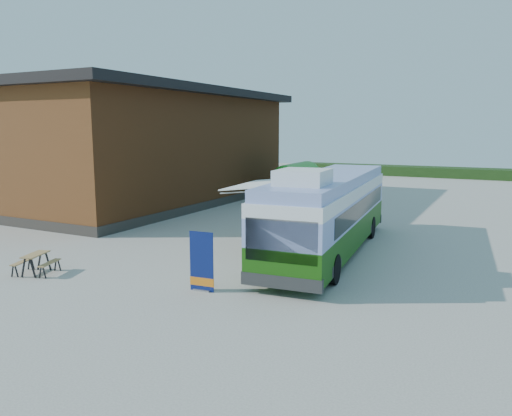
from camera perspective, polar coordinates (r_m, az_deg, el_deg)
The scene contains 10 objects.
ground at distance 20.07m, azimuth -4.29°, elevation -5.25°, with size 100.00×100.00×0.00m, color #BCB7AD.
barn at distance 33.70m, azimuth -10.82°, elevation 6.59°, with size 9.60×21.20×7.50m.
hedge at distance 54.80m, azimuth 24.81°, elevation 3.57°, with size 40.00×3.00×1.00m, color #264419.
bus at distance 19.97m, azimuth 8.33°, elevation -0.29°, with size 3.58×12.04×3.65m.
awning at distance 20.78m, azimuth 1.64°, elevation 2.71°, with size 2.96×4.36×0.52m.
banner at distance 15.45m, azimuth -6.23°, elevation -6.72°, with size 0.81×0.23×1.87m.
picnic_table at distance 18.78m, azimuth -23.87°, elevation -5.35°, with size 1.53×1.44×0.71m.
person_a at distance 27.15m, azimuth 4.53°, elevation 0.35°, with size 0.62×0.41×1.70m, color #999999.
person_b at distance 26.80m, azimuth -0.01°, elevation 0.44°, with size 0.91×0.71×1.87m, color #999999.
slurry_tanker at distance 35.71m, azimuth 4.71°, elevation 3.43°, with size 2.26×6.91×2.55m.
Camera 1 is at (10.17, -16.57, 4.95)m, focal length 35.00 mm.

